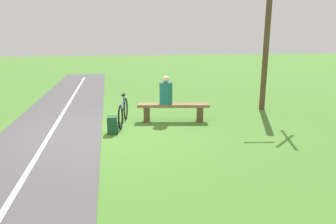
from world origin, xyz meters
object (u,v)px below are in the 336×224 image
at_px(backpack, 112,125).
at_px(tree_far_left, 267,34).
at_px(bench, 173,109).
at_px(bicycle, 123,112).
at_px(person_seated, 166,92).

xyz_separation_m(backpack, tree_far_left, (-5.09, -1.71, 2.26)).
relative_size(bench, bicycle, 1.30).
xyz_separation_m(bicycle, tree_far_left, (-4.76, -0.87, 2.14)).
bearing_deg(bench, person_seated, 0.00).
bearing_deg(bicycle, tree_far_left, 112.74).
height_order(bench, bicycle, bicycle).
distance_m(bench, bicycle, 1.44).
height_order(bench, person_seated, person_seated).
bearing_deg(tree_far_left, bicycle, 10.32).
xyz_separation_m(bench, person_seated, (0.21, -0.05, 0.49)).
height_order(person_seated, bicycle, person_seated).
relative_size(person_seated, bicycle, 0.50).
bearing_deg(backpack, person_seated, -150.88).
xyz_separation_m(bicycle, backpack, (0.33, 0.85, -0.13)).
bearing_deg(person_seated, bicycle, 13.52).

